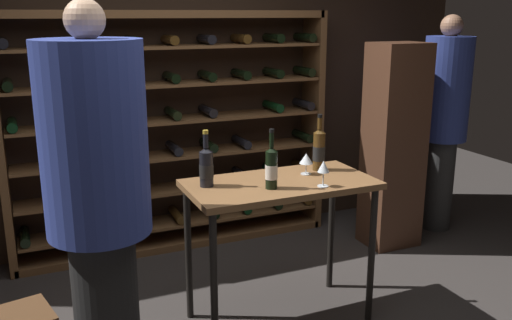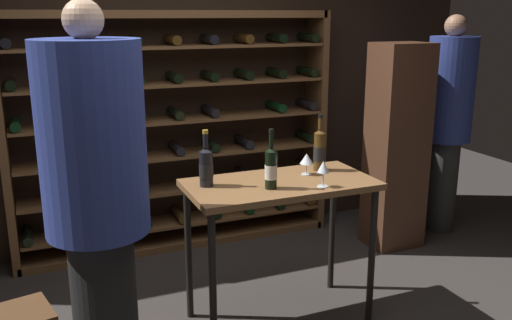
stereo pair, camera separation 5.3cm
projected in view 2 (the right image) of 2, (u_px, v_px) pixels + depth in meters
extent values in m
cube|color=#332319|center=(169.00, 82.00, 4.73)|extent=(5.82, 0.10, 2.79)
cube|color=brown|center=(3.00, 147.00, 4.14)|extent=(0.06, 0.32, 1.98)
cube|color=brown|center=(316.00, 122.00, 5.13)|extent=(0.06, 0.32, 1.98)
cube|color=brown|center=(172.00, 14.00, 4.39)|extent=(2.65, 0.32, 0.06)
cube|color=brown|center=(180.00, 240.00, 4.88)|extent=(2.65, 0.32, 0.06)
cube|color=brown|center=(179.00, 220.00, 4.84)|extent=(2.57, 0.32, 0.02)
cylinder|color=black|center=(28.00, 235.00, 4.37)|extent=(0.08, 0.30, 0.08)
cylinder|color=#4C3314|center=(69.00, 230.00, 4.48)|extent=(0.08, 0.30, 0.08)
cylinder|color=black|center=(107.00, 224.00, 4.59)|extent=(0.08, 0.30, 0.08)
cylinder|color=black|center=(144.00, 219.00, 4.71)|extent=(0.08, 0.30, 0.08)
cylinder|color=#4C3314|center=(179.00, 214.00, 4.82)|extent=(0.08, 0.30, 0.08)
cylinder|color=black|center=(213.00, 210.00, 4.94)|extent=(0.08, 0.30, 0.08)
cylinder|color=black|center=(244.00, 205.00, 5.05)|extent=(0.08, 0.30, 0.08)
cylinder|color=black|center=(275.00, 201.00, 5.16)|extent=(0.08, 0.30, 0.08)
cylinder|color=#4C3314|center=(304.00, 197.00, 5.28)|extent=(0.08, 0.30, 0.08)
cube|color=brown|center=(178.00, 188.00, 4.76)|extent=(2.57, 0.32, 0.02)
cylinder|color=#4C3314|center=(105.00, 190.00, 4.52)|extent=(0.08, 0.30, 0.08)
cylinder|color=black|center=(142.00, 186.00, 4.63)|extent=(0.08, 0.30, 0.08)
cylinder|color=black|center=(212.00, 178.00, 4.86)|extent=(0.08, 0.30, 0.08)
cylinder|color=black|center=(244.00, 174.00, 4.97)|extent=(0.08, 0.30, 0.08)
cylinder|color=black|center=(275.00, 170.00, 5.09)|extent=(0.08, 0.30, 0.08)
cylinder|color=#4C3314|center=(305.00, 167.00, 5.20)|extent=(0.08, 0.30, 0.08)
cube|color=brown|center=(177.00, 154.00, 4.68)|extent=(2.57, 0.32, 0.02)
cylinder|color=#4C3314|center=(62.00, 159.00, 4.33)|extent=(0.08, 0.30, 0.08)
cylinder|color=black|center=(177.00, 148.00, 4.67)|extent=(0.08, 0.30, 0.08)
cylinder|color=black|center=(211.00, 145.00, 4.78)|extent=(0.08, 0.30, 0.08)
cylinder|color=black|center=(244.00, 142.00, 4.90)|extent=(0.08, 0.30, 0.08)
cylinder|color=black|center=(306.00, 136.00, 5.13)|extent=(0.08, 0.30, 0.08)
cube|color=brown|center=(175.00, 120.00, 4.61)|extent=(2.57, 0.32, 0.02)
cylinder|color=black|center=(15.00, 124.00, 4.14)|extent=(0.08, 0.30, 0.08)
cylinder|color=black|center=(58.00, 121.00, 4.25)|extent=(0.08, 0.30, 0.08)
cylinder|color=#4C3314|center=(99.00, 118.00, 4.37)|extent=(0.08, 0.30, 0.08)
cylinder|color=black|center=(138.00, 116.00, 4.48)|extent=(0.08, 0.30, 0.08)
cylinder|color=black|center=(175.00, 113.00, 4.59)|extent=(0.08, 0.30, 0.08)
cylinder|color=black|center=(210.00, 111.00, 4.71)|extent=(0.08, 0.30, 0.08)
cylinder|color=black|center=(276.00, 106.00, 4.94)|extent=(0.08, 0.30, 0.08)
cylinder|color=black|center=(306.00, 104.00, 5.05)|extent=(0.08, 0.30, 0.08)
cube|color=brown|center=(174.00, 84.00, 4.53)|extent=(2.57, 0.32, 0.02)
cylinder|color=black|center=(11.00, 84.00, 4.06)|extent=(0.08, 0.30, 0.08)
cylinder|color=black|center=(55.00, 82.00, 4.18)|extent=(0.08, 0.30, 0.08)
cylinder|color=black|center=(97.00, 80.00, 4.29)|extent=(0.08, 0.30, 0.08)
cylinder|color=black|center=(136.00, 79.00, 4.40)|extent=(0.08, 0.30, 0.08)
cylinder|color=black|center=(174.00, 77.00, 4.52)|extent=(0.08, 0.30, 0.08)
cylinder|color=black|center=(210.00, 75.00, 4.63)|extent=(0.08, 0.30, 0.08)
cylinder|color=black|center=(244.00, 74.00, 4.75)|extent=(0.08, 0.30, 0.08)
cylinder|color=black|center=(276.00, 73.00, 4.86)|extent=(0.08, 0.30, 0.08)
cylinder|color=black|center=(307.00, 71.00, 4.97)|extent=(0.08, 0.30, 0.08)
cube|color=brown|center=(173.00, 47.00, 4.46)|extent=(2.57, 0.32, 0.02)
cylinder|color=black|center=(6.00, 43.00, 3.99)|extent=(0.08, 0.30, 0.08)
cylinder|color=#4C3314|center=(51.00, 42.00, 4.10)|extent=(0.08, 0.30, 0.08)
cylinder|color=black|center=(94.00, 41.00, 4.21)|extent=(0.08, 0.30, 0.08)
cylinder|color=black|center=(134.00, 40.00, 4.33)|extent=(0.08, 0.30, 0.08)
cylinder|color=#4C3314|center=(172.00, 40.00, 4.44)|extent=(0.08, 0.30, 0.08)
cylinder|color=black|center=(209.00, 39.00, 4.56)|extent=(0.08, 0.30, 0.08)
cylinder|color=#4C3314|center=(244.00, 38.00, 4.67)|extent=(0.08, 0.30, 0.08)
cylinder|color=black|center=(277.00, 38.00, 4.78)|extent=(0.08, 0.30, 0.08)
cylinder|color=black|center=(308.00, 37.00, 4.90)|extent=(0.08, 0.30, 0.08)
cube|color=brown|center=(280.00, 185.00, 3.45)|extent=(1.17, 0.60, 0.04)
cylinder|color=black|center=(213.00, 287.00, 3.15)|extent=(0.04, 0.04, 0.91)
cylinder|color=black|center=(372.00, 256.00, 3.55)|extent=(0.04, 0.04, 0.91)
cylinder|color=black|center=(189.00, 253.00, 3.60)|extent=(0.04, 0.04, 0.91)
cylinder|color=black|center=(332.00, 229.00, 3.99)|extent=(0.04, 0.04, 0.91)
cylinder|color=#313131|center=(442.00, 185.00, 5.13)|extent=(0.27, 0.27, 0.85)
cylinder|color=#2D3D8C|center=(450.00, 89.00, 4.91)|extent=(0.42, 0.42, 0.92)
sphere|color=#AD7A5B|center=(456.00, 26.00, 4.77)|extent=(0.19, 0.19, 0.19)
cylinder|color=black|center=(105.00, 309.00, 2.94)|extent=(0.34, 0.34, 0.89)
cylinder|color=#2D3D8C|center=(92.00, 139.00, 2.71)|extent=(0.52, 0.52, 0.96)
sphere|color=tan|center=(83.00, 19.00, 2.56)|extent=(0.19, 0.19, 0.19)
cube|color=#4C2D1E|center=(397.00, 147.00, 4.67)|extent=(0.44, 0.36, 1.73)
cylinder|color=black|center=(206.00, 169.00, 3.33)|extent=(0.08, 0.08, 0.21)
cone|color=black|center=(206.00, 150.00, 3.30)|extent=(0.08, 0.08, 0.03)
cylinder|color=black|center=(205.00, 141.00, 3.29)|extent=(0.03, 0.03, 0.09)
cylinder|color=#B7932D|center=(205.00, 132.00, 3.27)|extent=(0.03, 0.03, 0.02)
cylinder|color=black|center=(206.00, 171.00, 3.33)|extent=(0.09, 0.09, 0.08)
cylinder|color=#4C3314|center=(320.00, 152.00, 3.66)|extent=(0.08, 0.08, 0.25)
cone|color=#4C3314|center=(320.00, 131.00, 3.63)|extent=(0.08, 0.08, 0.03)
cylinder|color=#4C3314|center=(320.00, 124.00, 3.61)|extent=(0.03, 0.03, 0.08)
cylinder|color=black|center=(321.00, 116.00, 3.60)|extent=(0.03, 0.03, 0.02)
cylinder|color=black|center=(320.00, 154.00, 3.67)|extent=(0.08, 0.08, 0.10)
cylinder|color=black|center=(271.00, 170.00, 3.28)|extent=(0.07, 0.07, 0.23)
cone|color=black|center=(271.00, 149.00, 3.25)|extent=(0.07, 0.07, 0.03)
cylinder|color=black|center=(271.00, 140.00, 3.23)|extent=(0.03, 0.03, 0.09)
cylinder|color=black|center=(271.00, 131.00, 3.22)|extent=(0.03, 0.03, 0.02)
cylinder|color=silver|center=(271.00, 172.00, 3.28)|extent=(0.07, 0.07, 0.09)
cylinder|color=silver|center=(306.00, 174.00, 3.60)|extent=(0.07, 0.07, 0.00)
cylinder|color=silver|center=(306.00, 169.00, 3.59)|extent=(0.01, 0.01, 0.07)
cone|color=silver|center=(307.00, 159.00, 3.57)|extent=(0.09, 0.09, 0.07)
cylinder|color=#590A14|center=(307.00, 161.00, 3.57)|extent=(0.05, 0.05, 0.02)
cylinder|color=silver|center=(323.00, 186.00, 3.34)|extent=(0.07, 0.07, 0.00)
cylinder|color=silver|center=(323.00, 179.00, 3.33)|extent=(0.01, 0.01, 0.09)
cone|color=silver|center=(323.00, 167.00, 3.31)|extent=(0.07, 0.07, 0.07)
cylinder|color=#590A14|center=(323.00, 169.00, 3.31)|extent=(0.04, 0.04, 0.02)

